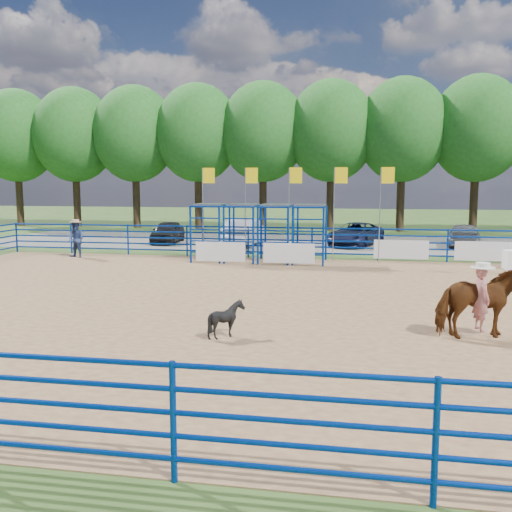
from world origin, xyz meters
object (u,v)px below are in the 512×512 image
(car_c, at_px, (356,234))
(horse_and_rider, at_px, (481,299))
(car_a, at_px, (168,232))
(car_b, at_px, (245,232))
(spectator_cowboy, at_px, (76,239))
(calf, at_px, (226,319))
(car_d, at_px, (464,235))

(car_c, bearing_deg, horse_and_rider, -62.22)
(horse_and_rider, relative_size, car_c, 0.54)
(car_a, bearing_deg, car_c, -3.70)
(car_b, relative_size, car_c, 0.98)
(spectator_cowboy, distance_m, car_b, 9.48)
(calf, xyz_separation_m, car_c, (2.77, 19.84, 0.20))
(spectator_cowboy, distance_m, car_a, 7.41)
(car_a, height_order, car_d, car_a)
(calf, xyz_separation_m, car_b, (-3.36, 18.87, 0.30))
(horse_and_rider, height_order, car_c, horse_and_rider)
(spectator_cowboy, bearing_deg, car_b, 44.38)
(car_a, xyz_separation_m, car_c, (10.86, 0.49, -0.00))
(spectator_cowboy, relative_size, car_a, 0.47)
(calf, distance_m, car_a, 20.97)
(car_a, height_order, car_b, car_b)
(calf, distance_m, spectator_cowboy, 15.89)
(calf, bearing_deg, horse_and_rider, -83.05)
(calf, bearing_deg, spectator_cowboy, 37.36)
(spectator_cowboy, bearing_deg, car_c, 30.51)
(calf, relative_size, car_c, 0.19)
(car_b, bearing_deg, calf, 102.95)
(horse_and_rider, xyz_separation_m, spectator_cowboy, (-15.86, 11.31, -0.03))
(spectator_cowboy, height_order, car_b, spectator_cowboy)
(horse_and_rider, relative_size, car_d, 0.59)
(car_a, distance_m, car_d, 16.81)
(calf, bearing_deg, car_c, -10.22)
(spectator_cowboy, xyz_separation_m, car_b, (6.78, 6.63, -0.15))
(calf, height_order, car_b, car_b)
(horse_and_rider, bearing_deg, calf, -170.78)
(horse_and_rider, height_order, car_d, horse_and_rider)
(horse_and_rider, bearing_deg, car_a, 126.87)
(car_a, relative_size, car_b, 0.83)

